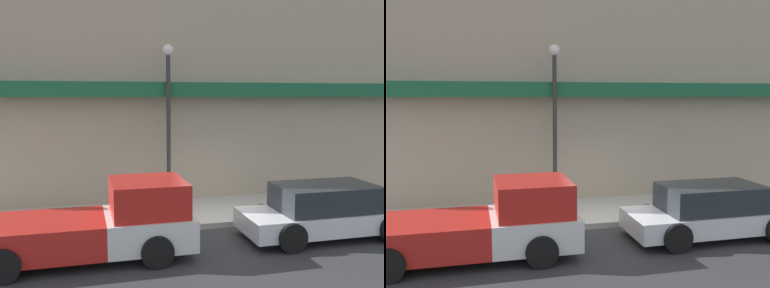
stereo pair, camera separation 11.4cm
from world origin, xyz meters
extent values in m
plane|color=#2D2D30|center=(0.00, 0.00, 0.00)|extent=(80.00, 80.00, 0.00)
cube|color=#B7B2A8|center=(0.00, 1.57, 0.09)|extent=(36.00, 3.15, 0.17)
cube|color=tan|center=(0.00, 4.65, 5.51)|extent=(19.80, 3.00, 11.03)
cube|color=#195B38|center=(0.00, 2.85, 4.08)|extent=(18.22, 0.60, 0.50)
cube|color=silver|center=(-2.42, -1.39, 0.63)|extent=(2.10, 2.05, 0.76)
cube|color=#B21E19|center=(-2.42, -1.39, 1.42)|extent=(1.78, 1.89, 0.82)
cube|color=#B21E19|center=(-5.04, -1.39, 0.63)|extent=(3.14, 2.05, 0.76)
cylinder|color=black|center=(-2.37, -0.37, 0.38)|extent=(0.75, 0.22, 0.75)
cylinder|color=black|center=(-2.37, -2.41, 0.38)|extent=(0.75, 0.22, 0.75)
cylinder|color=black|center=(-5.62, -0.37, 0.38)|extent=(0.75, 0.22, 0.75)
cylinder|color=black|center=(-5.62, -2.41, 0.38)|extent=(0.75, 0.22, 0.75)
cube|color=silver|center=(2.47, -1.39, 0.49)|extent=(4.66, 1.83, 0.53)
cube|color=#23282D|center=(2.47, -1.39, 1.11)|extent=(2.70, 1.65, 0.70)
cylinder|color=black|center=(3.92, -0.47, 0.38)|extent=(0.75, 0.22, 0.75)
cylinder|color=black|center=(1.03, -0.47, 0.38)|extent=(0.75, 0.22, 0.75)
cylinder|color=black|center=(1.03, -2.31, 0.38)|extent=(0.75, 0.22, 0.75)
cylinder|color=red|center=(1.88, 0.77, 0.45)|extent=(0.19, 0.19, 0.57)
sphere|color=red|center=(1.88, 0.77, 0.82)|extent=(0.18, 0.18, 0.18)
cylinder|color=#2D2D2D|center=(-1.13, 2.40, 2.68)|extent=(0.14, 0.14, 5.01)
sphere|color=silver|center=(-1.13, 2.40, 5.37)|extent=(0.36, 0.36, 0.36)
camera|label=1|loc=(-3.95, -11.59, 3.89)|focal=40.00mm
camera|label=2|loc=(-3.84, -11.62, 3.89)|focal=40.00mm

